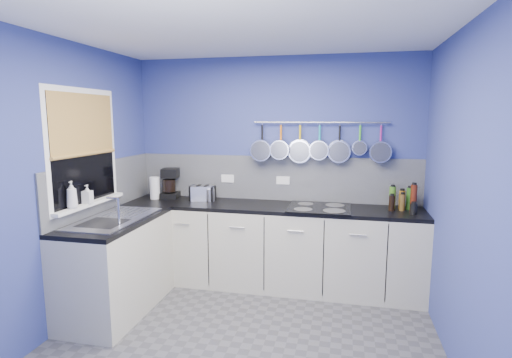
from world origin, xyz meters
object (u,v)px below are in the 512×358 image
at_px(hob, 319,208).
at_px(toaster, 203,193).
at_px(soap_bottle_b, 87,194).
at_px(paper_towel, 155,188).
at_px(canister, 210,195).
at_px(coffee_maker, 170,183).
at_px(soap_bottle_a, 72,195).

bearing_deg(hob, toaster, 174.78).
distance_m(soap_bottle_b, hob, 2.27).
distance_m(paper_towel, hob, 1.90).
bearing_deg(canister, toaster, 166.31).
distance_m(soap_bottle_b, coffee_maker, 1.13).
distance_m(toaster, canister, 0.10).
distance_m(canister, hob, 1.23).
bearing_deg(paper_towel, toaster, 3.63).
bearing_deg(canister, soap_bottle_a, -124.45).
distance_m(soap_bottle_a, hob, 2.37).
relative_size(soap_bottle_b, paper_towel, 0.68).
xyz_separation_m(paper_towel, toaster, (0.57, 0.04, -0.04)).
bearing_deg(soap_bottle_a, hob, 28.68).
bearing_deg(hob, canister, 175.49).
xyz_separation_m(canister, hob, (1.22, -0.10, -0.06)).
distance_m(soap_bottle_b, canister, 1.32).
relative_size(coffee_maker, hob, 0.54).
bearing_deg(toaster, soap_bottle_b, -141.99).
distance_m(coffee_maker, toaster, 0.43).
relative_size(paper_towel, hob, 0.40).
distance_m(soap_bottle_b, paper_towel, 1.02).
bearing_deg(canister, coffee_maker, 171.63).
bearing_deg(paper_towel, soap_bottle_a, -98.00).
height_order(soap_bottle_b, canister, soap_bottle_b).
bearing_deg(coffee_maker, soap_bottle_b, -115.05).
xyz_separation_m(soap_bottle_b, hob, (2.06, 0.91, -0.23)).
relative_size(soap_bottle_a, hob, 0.37).
relative_size(soap_bottle_a, soap_bottle_b, 1.39).
bearing_deg(toaster, soap_bottle_a, -137.06).
height_order(soap_bottle_a, hob, soap_bottle_a).
distance_m(soap_bottle_a, coffee_maker, 1.34).
xyz_separation_m(soap_bottle_a, canister, (0.84, 1.22, -0.20)).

